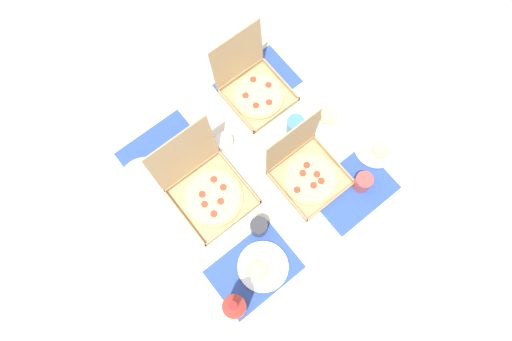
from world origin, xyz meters
TOP-DOWN VIEW (x-y plane):
  - ground_plane at (0.00, 0.00)m, footprint 6.00×6.00m
  - dining_table at (0.00, 0.00)m, footprint 1.25×0.98m
  - placemat_near_left at (-0.28, -0.34)m, footprint 0.36×0.26m
  - placemat_near_right at (0.28, -0.34)m, footprint 0.36×0.26m
  - placemat_far_left at (-0.28, 0.34)m, footprint 0.36×0.26m
  - placemat_far_right at (0.28, 0.34)m, footprint 0.36×0.26m
  - pizza_box_corner_left at (0.17, -0.15)m, footprint 0.28×0.29m
  - pizza_box_center at (-0.23, 0.06)m, footprint 0.31×0.36m
  - pizza_box_edge_far at (0.24, 0.32)m, footprint 0.28×0.31m
  - plate_near_left at (-0.25, -0.36)m, footprint 0.22×0.22m
  - plate_far_left at (0.43, -0.03)m, footprint 0.22×0.22m
  - plate_near_right at (0.50, -0.26)m, footprint 0.21×0.21m
  - plate_far_right at (-0.43, 0.27)m, footprint 0.22×0.22m
  - soda_bottle at (-0.44, -0.42)m, footprint 0.09×0.09m
  - cup_clear_right at (0.33, -0.35)m, footprint 0.08×0.08m
  - cup_clear_left at (0.26, 0.05)m, footprint 0.08×0.08m
  - cup_dark at (-0.16, -0.22)m, footprint 0.07×0.07m
  - condiment_bowl at (-0.03, 0.19)m, footprint 0.08×0.08m

SIDE VIEW (x-z plane):
  - ground_plane at x=0.00m, z-range 0.00..0.00m
  - dining_table at x=0.00m, z-range 0.26..1.01m
  - placemat_near_left at x=-0.28m, z-range 0.75..0.75m
  - placemat_near_right at x=0.28m, z-range 0.75..0.75m
  - placemat_far_left at x=-0.28m, z-range 0.75..0.75m
  - placemat_far_right at x=0.28m, z-range 0.75..0.75m
  - plate_far_right at x=-0.43m, z-range 0.75..0.77m
  - plate_far_left at x=0.43m, z-range 0.74..0.77m
  - plate_near_right at x=0.50m, z-range 0.74..0.77m
  - plate_near_left at x=-0.25m, z-range 0.74..0.77m
  - condiment_bowl at x=-0.03m, z-range 0.75..0.79m
  - cup_clear_right at x=0.33m, z-range 0.75..0.84m
  - cup_dark at x=-0.16m, z-range 0.75..0.84m
  - cup_clear_left at x=0.26m, z-range 0.75..0.85m
  - pizza_box_edge_far at x=0.24m, z-range 0.64..0.95m
  - pizza_box_corner_left at x=0.17m, z-range 0.64..0.96m
  - pizza_box_center at x=-0.23m, z-range 0.63..0.97m
  - soda_bottle at x=-0.44m, z-range 0.72..1.04m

